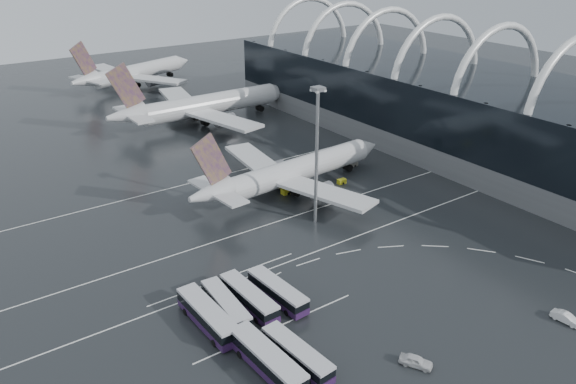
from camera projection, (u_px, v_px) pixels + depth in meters
ground at (333, 238)px, 108.15m from camera, size 420.00×420.00×0.00m
terminal at (465, 108)px, 150.64m from camera, size 42.00×160.00×34.90m
lane_marking_near at (340, 242)px, 106.66m from camera, size 120.00×0.25×0.01m
lane_marking_mid at (297, 215)px, 117.06m from camera, size 120.00×0.25×0.01m
lane_marking_far at (230, 173)px, 137.86m from camera, size 120.00×0.25×0.01m
bus_bay_line_south at (277, 327)px, 83.68m from camera, size 28.00×0.25×0.01m
bus_bay_line_north at (225, 278)px, 95.57m from camera, size 28.00×0.25×0.01m
airliner_main at (290, 173)px, 126.22m from camera, size 54.19×47.38×18.35m
airliner_gate_b at (202, 106)px, 172.46m from camera, size 61.91×55.90×21.57m
airliner_gate_c at (133, 73)px, 215.51m from camera, size 54.61×49.74×19.93m
bus_row_near_a at (208, 316)px, 83.07m from camera, size 3.53×14.03×3.44m
bus_row_near_b at (226, 306)px, 85.66m from camera, size 3.75×12.73×3.09m
bus_row_near_c at (249, 297)px, 87.50m from camera, size 3.35×12.98×3.18m
bus_row_near_d at (277, 291)px, 89.10m from camera, size 3.58×12.74×3.10m
bus_row_far_a at (267, 360)px, 74.42m from camera, size 3.81×14.09×3.44m
bus_row_far_b at (297, 354)px, 75.76m from camera, size 3.68×12.51×3.04m
van_curve_b at (416, 361)px, 75.84m from camera, size 3.83×4.81×1.54m
van_curve_c at (566, 318)px, 84.46m from camera, size 2.03×4.59×1.46m
floodlight_mast at (317, 140)px, 107.30m from camera, size 2.14×2.14×27.85m
gse_cart_belly_a at (342, 181)px, 131.81m from camera, size 2.03×1.20×1.11m
gse_cart_belly_b at (310, 161)px, 143.68m from camera, size 2.35×1.39×1.28m
gse_cart_belly_c at (287, 191)px, 126.61m from camera, size 2.49×1.47×1.36m
gse_cart_belly_d at (354, 164)px, 141.88m from camera, size 1.94×1.15×1.06m
gse_cart_belly_e at (307, 167)px, 139.82m from camera, size 2.22×1.31×1.21m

